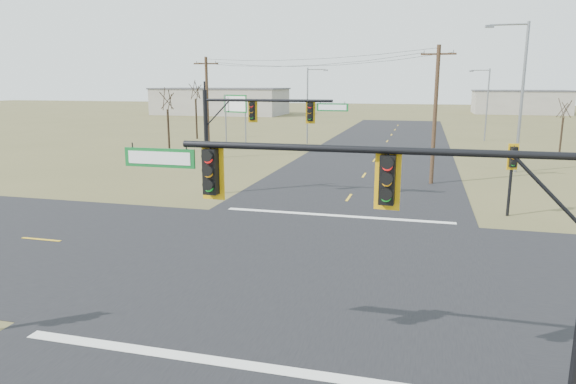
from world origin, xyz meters
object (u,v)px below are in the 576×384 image
Objects in this scene: mast_arm_far at (255,120)px; bare_tree_b at (195,90)px; mast_arm_near at (382,198)px; streetlight_b at (486,101)px; bare_tree_c at (564,108)px; utility_pole_far at (207,106)px; highway_sign at (235,110)px; pedestal_signal_ne at (513,163)px; bare_tree_a at (167,99)px; utility_pole_near at (435,113)px; streetlight_c at (309,101)px; streetlight_a at (519,90)px.

mast_arm_far is 1.17× the size of bare_tree_b.
mast_arm_far is (-8.94, 18.27, 0.25)m from mast_arm_near.
streetlight_b is 12.36m from bare_tree_c.
utility_pole_far reaches higher than mast_arm_far.
highway_sign is at bearing 117.65° from mast_arm_near.
bare_tree_a is (-29.02, 18.31, 2.49)m from pedestal_signal_ne.
utility_pole_near is 27.16m from bare_tree_a.
mast_arm_far is at bearing -59.53° from bare_tree_b.
utility_pole_near is at bearing 13.70° from mast_arm_far.
utility_pole_near is at bearing -112.83° from streetlight_b.
bare_tree_c is (25.78, -2.65, -0.30)m from streetlight_c.
highway_sign is 0.66× the size of streetlight_c.
mast_arm_far is 28.85m from streetlight_c.
bare_tree_a is 38.53m from bare_tree_c.
utility_pole_far reaches higher than mast_arm_near.
utility_pole_near is 25.72m from highway_sign.
streetlight_a is at bearing -25.61° from bare_tree_b.
mast_arm_far is at bearing -152.44° from streetlight_a.
bare_tree_b reaches higher than mast_arm_far.
mast_arm_near is 55.40m from bare_tree_b.
mast_arm_near is at bearing -61.14° from bare_tree_b.
streetlight_a is at bearing -6.34° from bare_tree_a.
bare_tree_c is at bearing 56.89° from utility_pole_near.
mast_arm_far is at bearing -49.34° from bare_tree_a.
utility_pole_near reaches higher than utility_pole_far.
pedestal_signal_ne is 44.86m from bare_tree_b.
streetlight_a reaches higher than mast_arm_far.
utility_pole_near is (1.45, 25.43, 0.42)m from mast_arm_near.
highway_sign is 10.92m from bare_tree_b.
bare_tree_c is at bearing -5.92° from bare_tree_b.
utility_pole_far is (-23.65, 15.78, 1.91)m from pedestal_signal_ne.
bare_tree_a is (-31.48, -19.57, 0.56)m from streetlight_b.
mast_arm_near is 1.36× the size of bare_tree_b.
mast_arm_near is at bearing -108.87° from streetlight_b.
streetlight_c is 14.84m from bare_tree_b.
streetlight_a is 1.98× the size of bare_tree_c.
pedestal_signal_ne is 9.28m from utility_pole_near.
streetlight_b is at bearing 44.77° from mast_arm_far.
mast_arm_near is 1.21× the size of streetlight_c.
streetlight_a is at bearing 65.07° from pedestal_signal_ne.
bare_tree_a is at bearing -118.50° from streetlight_c.
highway_sign is (-9.87, 22.99, -0.67)m from mast_arm_far.
streetlight_a is (2.36, 14.82, 3.50)m from pedestal_signal_ne.
bare_tree_a is at bearing 161.48° from streetlight_a.
streetlight_b is 1.49× the size of bare_tree_c.
mast_arm_far is 35.10m from bare_tree_b.
streetlight_a is 31.58m from bare_tree_a.
pedestal_signal_ne is (5.26, 17.21, -1.57)m from mast_arm_near.
utility_pole_far reaches higher than bare_tree_c.
mast_arm_near is at bearing -93.27° from utility_pole_near.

